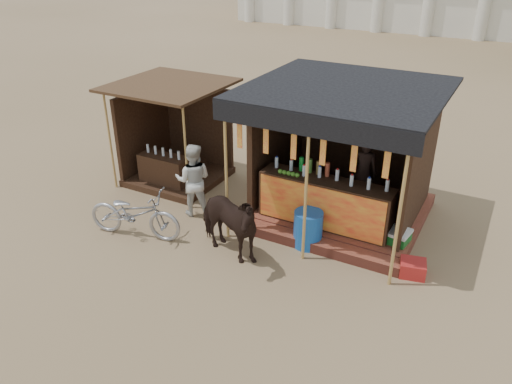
% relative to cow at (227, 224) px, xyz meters
% --- Properties ---
extents(ground, '(120.00, 120.00, 0.00)m').
position_rel_cow_xyz_m(ground, '(0.26, -0.98, -0.68)').
color(ground, '#846B4C').
rests_on(ground, ground).
extents(main_stall, '(3.60, 3.61, 2.78)m').
position_rel_cow_xyz_m(main_stall, '(1.28, 2.38, 0.34)').
color(main_stall, brown).
rests_on(main_stall, ground).
extents(secondary_stall, '(2.40, 2.40, 2.38)m').
position_rel_cow_xyz_m(secondary_stall, '(-2.91, 2.26, 0.17)').
color(secondary_stall, '#372214').
rests_on(secondary_stall, ground).
extents(cow, '(1.75, 1.13, 1.36)m').
position_rel_cow_xyz_m(cow, '(0.00, 0.00, 0.00)').
color(cow, black).
rests_on(cow, ground).
extents(motorbike, '(1.99, 1.07, 1.00)m').
position_rel_cow_xyz_m(motorbike, '(-1.93, -0.26, -0.18)').
color(motorbike, '#999AA1').
rests_on(motorbike, ground).
extents(bystander, '(0.94, 0.86, 1.57)m').
position_rel_cow_xyz_m(bystander, '(-1.43, 1.02, 0.10)').
color(bystander, beige).
rests_on(bystander, ground).
extents(blue_barrel, '(0.57, 0.57, 0.72)m').
position_rel_cow_xyz_m(blue_barrel, '(1.16, 1.02, -0.32)').
color(blue_barrel, '#1654AC').
rests_on(blue_barrel, ground).
extents(red_crate, '(0.51, 0.48, 0.27)m').
position_rel_cow_xyz_m(red_crate, '(3.14, 1.02, -0.54)').
color(red_crate, maroon).
rests_on(red_crate, ground).
extents(cooler, '(0.70, 0.52, 0.46)m').
position_rel_cow_xyz_m(cooler, '(2.59, 1.62, -0.45)').
color(cooler, '#176822').
rests_on(cooler, ground).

